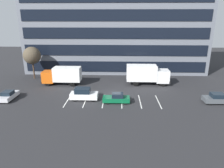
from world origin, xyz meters
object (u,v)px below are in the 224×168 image
box_truck_white (147,74)px  sedan_charcoal (218,99)px  box_truck_orange (62,75)px  suv_white (84,94)px  bare_tree (32,56)px  sedan_forest (116,98)px  sedan_silver (9,95)px

box_truck_white → sedan_charcoal: 13.12m
box_truck_orange → suv_white: (5.28, -7.57, -0.99)m
box_truck_white → bare_tree: size_ratio=1.21×
box_truck_orange → bare_tree: size_ratio=1.10×
box_truck_orange → sedan_charcoal: size_ratio=1.69×
sedan_forest → sedan_charcoal: (15.16, 0.29, 0.05)m
box_truck_white → suv_white: (-10.72, -8.26, -1.18)m
sedan_forest → box_truck_white: bearing=58.6°
sedan_forest → suv_white: size_ratio=0.95×
sedan_forest → bare_tree: size_ratio=0.60×
box_truck_white → sedan_forest: 10.86m
box_truck_orange → sedan_silver: box_truck_orange is taller
box_truck_orange → bare_tree: bare_tree is taller
suv_white → bare_tree: bare_tree is taller
sedan_charcoal → box_truck_white: bearing=137.0°
box_truck_orange → sedan_charcoal: bearing=-17.8°
sedan_charcoal → suv_white: bearing=178.2°
box_truck_white → sedan_silver: box_truck_white is taller
suv_white → sedan_charcoal: size_ratio=0.98×
box_truck_orange → sedan_silver: 10.26m
box_truck_orange → sedan_silver: bearing=-129.4°
sedan_silver → bare_tree: 12.66m
box_truck_white → sedan_silver: (-22.47, -8.56, -1.45)m
sedan_silver → suv_white: size_ratio=0.92×
box_truck_white → suv_white: bearing=-142.4°
sedan_silver → sedan_charcoal: size_ratio=0.90×
box_truck_white → sedan_forest: (-5.61, -9.18, -1.43)m
sedan_silver → suv_white: 11.76m
box_truck_orange → bare_tree: 8.78m
box_truck_white → bare_tree: bearing=171.8°
box_truck_orange → sedan_forest: box_truck_orange is taller
box_truck_orange → sedan_charcoal: box_truck_orange is taller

